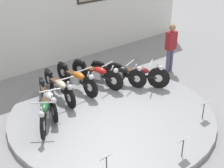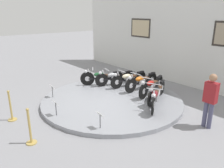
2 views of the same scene
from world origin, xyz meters
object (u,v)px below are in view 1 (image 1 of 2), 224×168
(motorcycle_maroon, at_px, (138,74))
(visitor_standing, at_px, (171,45))
(motorcycle_red, at_px, (98,73))
(motorcycle_cream, at_px, (60,86))
(motorcycle_silver, at_px, (48,97))
(info_placard_front_centre, at_px, (183,142))
(motorcycle_green, at_px, (46,109))
(info_placard_front_right, at_px, (204,106))
(motorcycle_orange, at_px, (77,78))
(info_placard_front_left, at_px, (106,160))
(motorcycle_black, at_px, (119,72))

(motorcycle_maroon, distance_m, visitor_standing, 1.87)
(motorcycle_red, bearing_deg, motorcycle_cream, -179.88)
(motorcycle_silver, height_order, info_placard_front_centre, motorcycle_silver)
(motorcycle_cream, bearing_deg, motorcycle_red, 0.12)
(motorcycle_green, height_order, info_placard_front_right, motorcycle_green)
(motorcycle_maroon, bearing_deg, motorcycle_green, -179.97)
(motorcycle_green, height_order, motorcycle_cream, motorcycle_green)
(motorcycle_cream, height_order, motorcycle_orange, motorcycle_orange)
(motorcycle_maroon, distance_m, info_placard_front_left, 3.96)
(motorcycle_silver, bearing_deg, motorcycle_maroon, -10.00)
(motorcycle_orange, bearing_deg, info_placard_front_left, -115.20)
(motorcycle_green, relative_size, info_placard_front_centre, 3.26)
(motorcycle_silver, xyz_separation_m, info_placard_front_right, (2.81, -2.89, -0.00))
(info_placard_front_centre, relative_size, info_placard_front_right, 1.00)
(motorcycle_orange, height_order, info_placard_front_left, motorcycle_orange)
(info_placard_front_left, xyz_separation_m, visitor_standing, (4.95, 2.68, 0.44))
(info_placard_front_centre, bearing_deg, info_placard_front_right, 21.06)
(motorcycle_silver, distance_m, motorcycle_black, 2.46)
(motorcycle_green, height_order, info_placard_front_centre, motorcycle_green)
(motorcycle_silver, bearing_deg, info_placard_front_centre, -70.65)
(motorcycle_maroon, xyz_separation_m, visitor_standing, (1.80, 0.29, 0.41))
(motorcycle_orange, bearing_deg, motorcycle_red, -10.12)
(info_placard_front_left, distance_m, info_placard_front_right, 3.16)
(info_placard_front_left, relative_size, visitor_standing, 0.30)
(motorcycle_silver, relative_size, info_placard_front_right, 3.69)
(motorcycle_orange, xyz_separation_m, info_placard_front_centre, (-0.00, -3.96, -0.02))
(motorcycle_black, xyz_separation_m, motorcycle_maroon, (0.34, -0.50, 0.03))
(motorcycle_silver, height_order, motorcycle_black, same)
(motorcycle_orange, relative_size, info_placard_front_centre, 3.89)
(motorcycle_maroon, distance_m, info_placard_front_centre, 3.39)
(motorcycle_orange, distance_m, motorcycle_red, 0.69)
(motorcycle_cream, height_order, info_placard_front_right, motorcycle_cream)
(motorcycle_green, relative_size, visitor_standing, 0.99)
(motorcycle_green, distance_m, motorcycle_orange, 1.85)
(motorcycle_silver, bearing_deg, visitor_standing, -2.57)
(motorcycle_green, height_order, motorcycle_silver, motorcycle_green)
(motorcycle_green, xyz_separation_m, motorcycle_black, (2.81, 0.50, -0.02))
(motorcycle_red, relative_size, motorcycle_maroon, 1.15)
(info_placard_front_right, bearing_deg, info_placard_front_centre, -158.94)
(info_placard_front_centre, relative_size, visitor_standing, 0.30)
(motorcycle_red, relative_size, info_placard_front_left, 3.80)
(motorcycle_cream, xyz_separation_m, info_placard_front_left, (-0.91, -3.23, -0.01))
(info_placard_front_left, bearing_deg, motorcycle_silver, 83.11)
(motorcycle_cream, xyz_separation_m, motorcycle_maroon, (2.25, -0.84, 0.03))
(motorcycle_orange, distance_m, motorcycle_black, 1.32)
(info_placard_front_right, height_order, visitor_standing, visitor_standing)
(motorcycle_cream, relative_size, motorcycle_maroon, 1.16)
(motorcycle_cream, xyz_separation_m, motorcycle_black, (1.90, -0.34, -0.00))
(info_placard_front_left, bearing_deg, motorcycle_black, 45.82)
(info_placard_front_right, xyz_separation_m, visitor_standing, (1.80, 2.68, 0.44))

